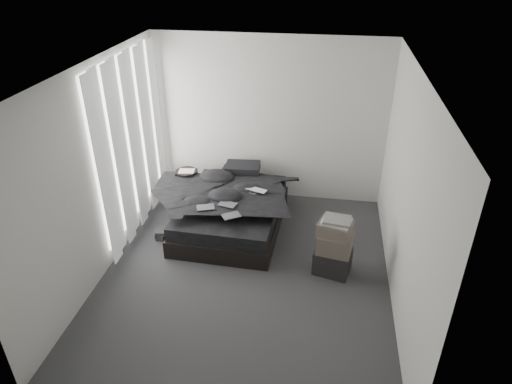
# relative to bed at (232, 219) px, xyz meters

# --- Properties ---
(floor) EXTENTS (3.60, 4.20, 0.01)m
(floor) POSITION_rel_bed_xyz_m (0.40, -1.02, -0.13)
(floor) COLOR #333336
(floor) RESTS_ON ground
(ceiling) EXTENTS (3.60, 4.20, 0.01)m
(ceiling) POSITION_rel_bed_xyz_m (0.40, -1.02, 2.47)
(ceiling) COLOR white
(ceiling) RESTS_ON ground
(wall_back) EXTENTS (3.60, 0.01, 2.60)m
(wall_back) POSITION_rel_bed_xyz_m (0.40, 1.08, 1.17)
(wall_back) COLOR silver
(wall_back) RESTS_ON ground
(wall_front) EXTENTS (3.60, 0.01, 2.60)m
(wall_front) POSITION_rel_bed_xyz_m (0.40, -3.12, 1.17)
(wall_front) COLOR silver
(wall_front) RESTS_ON ground
(wall_left) EXTENTS (0.01, 4.20, 2.60)m
(wall_left) POSITION_rel_bed_xyz_m (-1.40, -1.02, 1.17)
(wall_left) COLOR silver
(wall_left) RESTS_ON ground
(wall_right) EXTENTS (0.01, 4.20, 2.60)m
(wall_right) POSITION_rel_bed_xyz_m (2.20, -1.02, 1.17)
(wall_right) COLOR silver
(wall_right) RESTS_ON ground
(window_left) EXTENTS (0.02, 2.00, 2.30)m
(window_left) POSITION_rel_bed_xyz_m (-1.38, -0.12, 1.22)
(window_left) COLOR white
(window_left) RESTS_ON wall_left
(curtain_left) EXTENTS (0.06, 2.12, 2.48)m
(curtain_left) POSITION_rel_bed_xyz_m (-1.33, -0.12, 1.15)
(curtain_left) COLOR white
(curtain_left) RESTS_ON wall_left
(bed) EXTENTS (1.48, 1.92, 0.25)m
(bed) POSITION_rel_bed_xyz_m (0.00, 0.00, 0.00)
(bed) COLOR black
(bed) RESTS_ON floor
(mattress) EXTENTS (1.43, 1.86, 0.20)m
(mattress) POSITION_rel_bed_xyz_m (0.00, 0.00, 0.23)
(mattress) COLOR black
(mattress) RESTS_ON bed
(duvet) EXTENTS (1.44, 1.65, 0.22)m
(duvet) POSITION_rel_bed_xyz_m (-0.00, -0.05, 0.44)
(duvet) COLOR black
(duvet) RESTS_ON mattress
(pillow_lower) EXTENTS (0.58, 0.40, 0.13)m
(pillow_lower) POSITION_rel_bed_xyz_m (-0.02, 0.73, 0.39)
(pillow_lower) COLOR black
(pillow_lower) RESTS_ON mattress
(pillow_upper) EXTENTS (0.55, 0.40, 0.12)m
(pillow_upper) POSITION_rel_bed_xyz_m (0.04, 0.71, 0.51)
(pillow_upper) COLOR black
(pillow_upper) RESTS_ON pillow_lower
(laptop) EXTENTS (0.35, 0.28, 0.02)m
(laptop) POSITION_rel_bed_xyz_m (0.35, 0.03, 0.56)
(laptop) COLOR silver
(laptop) RESTS_ON duvet
(comic_a) EXTENTS (0.27, 0.23, 0.01)m
(comic_a) POSITION_rel_bed_xyz_m (-0.25, -0.49, 0.55)
(comic_a) COLOR black
(comic_a) RESTS_ON duvet
(comic_b) EXTENTS (0.27, 0.21, 0.01)m
(comic_b) POSITION_rel_bed_xyz_m (0.03, -0.36, 0.55)
(comic_b) COLOR black
(comic_b) RESTS_ON duvet
(comic_c) EXTENTS (0.28, 0.26, 0.01)m
(comic_c) POSITION_rel_bed_xyz_m (0.14, -0.64, 0.56)
(comic_c) COLOR black
(comic_c) RESTS_ON duvet
(side_stand) EXTENTS (0.35, 0.35, 0.61)m
(side_stand) POSITION_rel_bed_xyz_m (-0.81, 0.50, 0.18)
(side_stand) COLOR black
(side_stand) RESTS_ON floor
(papers) EXTENTS (0.26, 0.20, 0.01)m
(papers) POSITION_rel_bed_xyz_m (-0.80, 0.49, 0.49)
(papers) COLOR white
(papers) RESTS_ON side_stand
(floor_books) EXTENTS (0.14, 0.20, 0.14)m
(floor_books) POSITION_rel_bed_xyz_m (-0.93, -0.44, -0.06)
(floor_books) COLOR black
(floor_books) RESTS_ON floor
(box_lower) EXTENTS (0.51, 0.44, 0.33)m
(box_lower) POSITION_rel_bed_xyz_m (1.49, -0.82, 0.04)
(box_lower) COLOR black
(box_lower) RESTS_ON floor
(box_mid) EXTENTS (0.46, 0.39, 0.25)m
(box_mid) POSITION_rel_bed_xyz_m (1.50, -0.83, 0.32)
(box_mid) COLOR #574C44
(box_mid) RESTS_ON box_lower
(box_upper) EXTENTS (0.47, 0.42, 0.17)m
(box_upper) POSITION_rel_bed_xyz_m (1.48, -0.81, 0.54)
(box_upper) COLOR #574C44
(box_upper) RESTS_ON box_mid
(art_book_white) EXTENTS (0.39, 0.34, 0.03)m
(art_book_white) POSITION_rel_bed_xyz_m (1.49, -0.82, 0.64)
(art_book_white) COLOR silver
(art_book_white) RESTS_ON box_upper
(art_book_snake) EXTENTS (0.36, 0.30, 0.03)m
(art_book_snake) POSITION_rel_bed_xyz_m (1.50, -0.83, 0.67)
(art_book_snake) COLOR silver
(art_book_snake) RESTS_ON art_book_white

